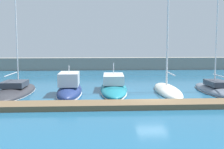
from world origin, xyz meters
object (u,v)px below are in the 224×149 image
sailboat_charcoal_nearest (15,91)px  motorboat_teal_third (114,86)px  motorboat_navy_second (70,89)px  sailboat_slate_fifth (216,89)px  sailboat_ivory_fourth (168,89)px

sailboat_charcoal_nearest → motorboat_teal_third: size_ratio=1.44×
sailboat_charcoal_nearest → motorboat_navy_second: (5.28, -0.78, 0.33)m
motorboat_navy_second → sailboat_slate_fifth: (14.29, 0.32, -0.22)m
motorboat_navy_second → sailboat_ivory_fourth: sailboat_ivory_fourth is taller
motorboat_navy_second → motorboat_teal_third: (4.29, 1.83, -0.11)m
motorboat_navy_second → sailboat_slate_fifth: size_ratio=0.46×
motorboat_teal_third → sailboat_slate_fifth: sailboat_slate_fifth is taller
motorboat_navy_second → sailboat_slate_fifth: 14.30m
motorboat_teal_third → sailboat_slate_fifth: bearing=-95.7°
sailboat_slate_fifth → motorboat_navy_second: bearing=91.4°
motorboat_navy_second → sailboat_slate_fifth: bearing=-88.6°
motorboat_teal_third → sailboat_slate_fifth: (10.00, -1.50, -0.12)m
motorboat_teal_third → sailboat_ivory_fourth: bearing=-102.7°
sailboat_charcoal_nearest → sailboat_ivory_fourth: size_ratio=0.94×
sailboat_ivory_fourth → sailboat_slate_fifth: (4.80, -0.06, -0.01)m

